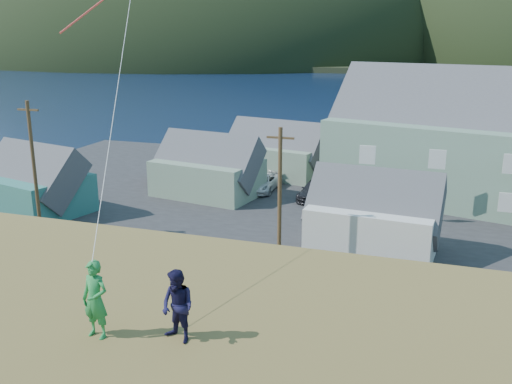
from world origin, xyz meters
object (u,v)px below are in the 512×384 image
shed_palegreen_near (207,168)px  shed_palegreen_far (276,150)px  kite_flyer_navy (178,306)px  shed_teal (32,183)px  kite_flyer_green (95,300)px  shed_white (374,215)px  wharf (339,144)px

shed_palegreen_near → shed_palegreen_far: (3.54, 8.87, 0.05)m
kite_flyer_navy → shed_teal: bearing=154.4°
kite_flyer_green → shed_white: bearing=89.8°
shed_teal → shed_palegreen_far: shed_teal is taller
wharf → shed_teal: size_ratio=2.69×
wharf → shed_white: bearing=-76.3°
shed_white → shed_palegreen_far: 21.32m
shed_teal → kite_flyer_navy: 35.70m
shed_teal → kite_flyer_navy: bearing=-31.0°
shed_white → kite_flyer_green: kite_flyer_green is taller
shed_white → shed_teal: bearing=-175.3°
shed_teal → kite_flyer_navy: (24.76, -25.12, 5.53)m
shed_white → wharf: bearing=108.7°
shed_palegreen_near → kite_flyer_green: 36.79m
wharf → kite_flyer_navy: kite_flyer_navy is taller
shed_palegreen_far → kite_flyer_green: kite_flyer_green is taller
shed_palegreen_near → shed_palegreen_far: shed_palegreen_far is taller
shed_teal → shed_palegreen_far: bearing=65.0°
shed_palegreen_far → kite_flyer_navy: bearing=-64.3°
wharf → shed_palegreen_near: (-6.99, -24.89, 2.05)m
shed_teal → shed_white: 26.27m
shed_teal → shed_palegreen_far: size_ratio=0.89×
wharf → shed_palegreen_far: (-3.45, -16.02, 2.10)m
kite_flyer_green → wharf: bearing=102.0°
shed_palegreen_far → shed_palegreen_near: bearing=-99.4°
wharf → shed_palegreen_near: bearing=-105.7°
shed_white → kite_flyer_green: bearing=-92.4°
shed_teal → kite_flyer_green: kite_flyer_green is taller
kite_flyer_navy → shed_palegreen_far: bearing=123.2°
shed_palegreen_near → shed_white: (15.24, -8.96, 0.03)m
shed_white → kite_flyer_navy: bearing=-88.5°
shed_palegreen_near → wharf: bearing=84.1°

